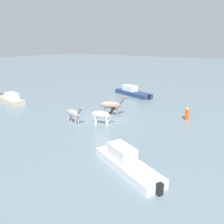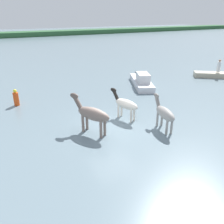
% 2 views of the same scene
% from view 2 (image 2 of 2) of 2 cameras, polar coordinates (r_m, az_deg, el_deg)
% --- Properties ---
extents(ground_plane, '(183.42, 183.42, 0.00)m').
position_cam_2_polar(ground_plane, '(12.90, 0.11, -3.98)').
color(ground_plane, slate).
extents(distant_shoreline, '(165.08, 6.00, 2.40)m').
position_cam_2_polar(distant_shoreline, '(69.36, -24.63, 16.20)').
color(distant_shoreline, '#2E5B34').
rests_on(distant_shoreline, ground_plane).
extents(horse_dark_mare, '(1.51, 2.45, 1.98)m').
position_cam_2_polar(horse_dark_mare, '(12.01, -4.91, -0.44)').
color(horse_dark_mare, gray).
rests_on(horse_dark_mare, ground_plane).
extents(horse_dun_straggler, '(0.82, 2.23, 1.72)m').
position_cam_2_polar(horse_dun_straggler, '(12.74, 12.63, -0.23)').
color(horse_dun_straggler, '#9E9993').
rests_on(horse_dun_straggler, ground_plane).
extents(horse_mid_herd, '(0.95, 2.17, 1.68)m').
position_cam_2_polar(horse_mid_herd, '(13.73, 3.28, 1.95)').
color(horse_mid_herd, silver).
rests_on(horse_mid_herd, ground_plane).
extents(boat_tender_starboard, '(3.94, 3.36, 0.72)m').
position_cam_2_polar(boat_tender_starboard, '(25.41, 23.98, 8.10)').
color(boat_tender_starboard, '#B7AD93').
rests_on(boat_tender_starboard, ground_plane).
extents(boat_launch_far, '(3.19, 4.92, 1.34)m').
position_cam_2_polar(boat_launch_far, '(20.63, 7.23, 7.25)').
color(boat_launch_far, silver).
rests_on(boat_launch_far, ground_plane).
extents(person_spotter_bow, '(0.32, 0.32, 1.19)m').
position_cam_2_polar(person_spotter_bow, '(25.20, 24.59, 10.15)').
color(person_spotter_bow, silver).
rests_on(person_spotter_bow, boat_tender_starboard).
extents(buoy_channel_marker, '(0.36, 0.36, 1.14)m').
position_cam_2_polar(buoy_channel_marker, '(17.19, -22.31, 3.13)').
color(buoy_channel_marker, '#E54C19').
rests_on(buoy_channel_marker, ground_plane).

